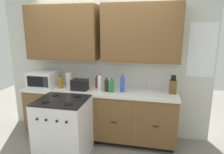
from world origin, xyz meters
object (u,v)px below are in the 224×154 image
Objects in this scene: bottle_blue at (122,83)px; bottle_clear at (100,83)px; bottle_dark at (107,85)px; bottle_amber at (61,82)px; toaster at (80,85)px; bottle_green at (112,86)px; microwave at (43,79)px; paper_towel_roll at (69,80)px; knife_block at (173,87)px; stove_range at (63,128)px; bottle_red at (97,82)px.

bottle_clear is at bearing -176.54° from bottle_blue.
bottle_amber is at bearing 178.09° from bottle_dark.
bottle_green is (0.57, -0.00, 0.02)m from toaster.
bottle_clear is at bearing 3.38° from toaster.
bottle_green is at bearing -165.17° from bottle_blue.
microwave is 0.48m from paper_towel_roll.
bottle_amber is at bearing 177.36° from bottle_green.
bottle_dark is at bearing -172.75° from knife_block.
bottle_amber is at bearing -135.27° from paper_towel_roll.
bottle_blue is 0.19m from bottle_green.
toaster is (0.75, -0.05, -0.04)m from microwave.
toaster is 0.36m from bottle_clear.
toaster is 0.48m from bottle_dark.
paper_towel_roll is at bearing 173.99° from bottle_blue.
stove_range is at bearing -134.86° from bottle_dark.
stove_range is 0.94m from bottle_clear.
bottle_blue is 1.33× the size of bottle_green.
stove_range is at bearing -98.27° from toaster.
bottle_clear is at bearing 174.05° from bottle_green.
toaster is 0.90× the size of bottle_blue.
knife_block reaches higher than bottle_clear.
toaster is at bearing -178.40° from bottle_dark.
knife_block is (2.32, 0.10, -0.02)m from microwave.
microwave is (-0.67, 0.60, 0.60)m from stove_range.
paper_towel_roll is (-0.27, 0.15, 0.03)m from toaster.
bottle_clear reaches higher than bottle_red.
paper_towel_roll reaches higher than toaster.
toaster is at bearing 179.82° from bottle_green.
knife_block reaches higher than bottle_amber.
bottle_amber is at bearing -179.87° from bottle_blue.
toaster is 0.38m from bottle_amber.
bottle_green is 1.04× the size of bottle_red.
knife_block is 1.23m from bottle_clear.
stove_range is 4.21× the size of bottle_red.
knife_block is at bearing 22.94° from stove_range.
bottle_red reaches higher than toaster.
bottle_blue is 0.39m from bottle_clear.
bottle_dark reaches higher than toaster.
bottle_dark reaches higher than stove_range.
knife_block is at bearing 6.17° from bottle_clear.
bottle_red is (-0.23, 0.20, -0.01)m from bottle_dark.
bottle_clear is 0.13m from bottle_dark.
microwave is 1.71× the size of toaster.
stove_range is 3.04× the size of bottle_blue.
bottle_blue is at bearing -18.53° from bottle_red.
knife_block is at bearing 2.44° from microwave.
bottle_dark is (0.86, -0.03, 0.01)m from bottle_amber.
bottle_green is at bearing -171.23° from knife_block.
bottle_blue reaches higher than bottle_dark.
bottle_green reaches higher than toaster.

